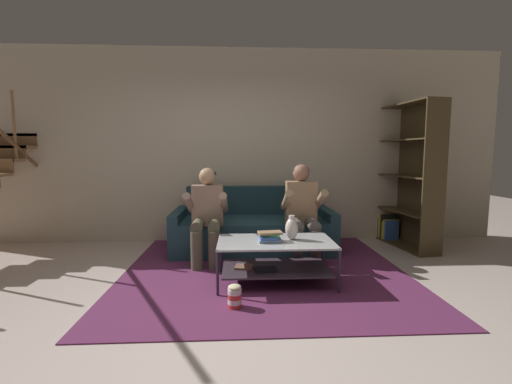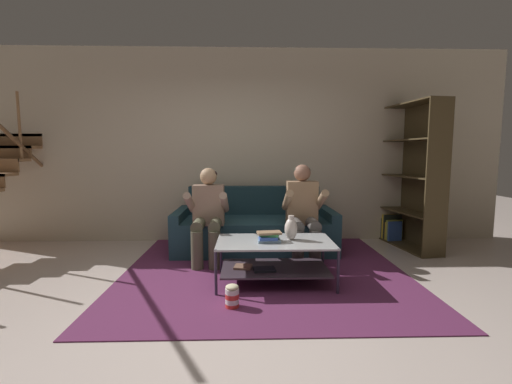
{
  "view_description": "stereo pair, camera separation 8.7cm",
  "coord_description": "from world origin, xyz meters",
  "px_view_note": "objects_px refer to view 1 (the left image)",
  "views": [
    {
      "loc": [
        0.18,
        -2.83,
        1.33
      ],
      "look_at": [
        0.37,
        0.95,
        0.91
      ],
      "focal_mm": 24.0,
      "sensor_mm": 36.0,
      "label": 1
    },
    {
      "loc": [
        0.27,
        -2.83,
        1.33
      ],
      "look_at": [
        0.37,
        0.95,
        0.91
      ],
      "focal_mm": 24.0,
      "sensor_mm": 36.0,
      "label": 2
    }
  ],
  "objects_px": {
    "person_seated_right": "(302,209)",
    "bookshelf": "(408,185)",
    "coffee_table": "(275,255)",
    "couch": "(253,229)",
    "vase": "(292,228)",
    "book_stack": "(270,237)",
    "popcorn_tub": "(235,296)",
    "person_seated_left": "(207,211)"
  },
  "relations": [
    {
      "from": "couch",
      "to": "book_stack",
      "type": "distance_m",
      "value": 1.31
    },
    {
      "from": "person_seated_right",
      "to": "person_seated_left",
      "type": "bearing_deg",
      "value": -179.8
    },
    {
      "from": "person_seated_left",
      "to": "coffee_table",
      "type": "bearing_deg",
      "value": -43.12
    },
    {
      "from": "coffee_table",
      "to": "popcorn_tub",
      "type": "xyz_separation_m",
      "value": [
        -0.41,
        -0.57,
        -0.19
      ]
    },
    {
      "from": "person_seated_left",
      "to": "person_seated_right",
      "type": "relative_size",
      "value": 0.97
    },
    {
      "from": "person_seated_left",
      "to": "coffee_table",
      "type": "distance_m",
      "value": 1.09
    },
    {
      "from": "vase",
      "to": "book_stack",
      "type": "bearing_deg",
      "value": -162.86
    },
    {
      "from": "couch",
      "to": "popcorn_tub",
      "type": "xyz_separation_m",
      "value": [
        -0.24,
        -1.84,
        -0.18
      ]
    },
    {
      "from": "bookshelf",
      "to": "vase",
      "type": "bearing_deg",
      "value": -144.58
    },
    {
      "from": "person_seated_left",
      "to": "person_seated_right",
      "type": "distance_m",
      "value": 1.17
    },
    {
      "from": "person_seated_right",
      "to": "book_stack",
      "type": "height_order",
      "value": "person_seated_right"
    },
    {
      "from": "couch",
      "to": "coffee_table",
      "type": "height_order",
      "value": "couch"
    },
    {
      "from": "popcorn_tub",
      "to": "person_seated_right",
      "type": "bearing_deg",
      "value": 57.28
    },
    {
      "from": "coffee_table",
      "to": "bookshelf",
      "type": "xyz_separation_m",
      "value": [
        2.09,
        1.4,
        0.59
      ]
    },
    {
      "from": "person_seated_left",
      "to": "bookshelf",
      "type": "height_order",
      "value": "bookshelf"
    },
    {
      "from": "couch",
      "to": "person_seated_right",
      "type": "xyz_separation_m",
      "value": [
        0.58,
        -0.56,
        0.37
      ]
    },
    {
      "from": "person_seated_left",
      "to": "book_stack",
      "type": "distance_m",
      "value": 1.02
    },
    {
      "from": "coffee_table",
      "to": "couch",
      "type": "bearing_deg",
      "value": 97.53
    },
    {
      "from": "bookshelf",
      "to": "popcorn_tub",
      "type": "bearing_deg",
      "value": -141.66
    },
    {
      "from": "person_seated_right",
      "to": "bookshelf",
      "type": "xyz_separation_m",
      "value": [
        1.68,
        0.7,
        0.23
      ]
    },
    {
      "from": "couch",
      "to": "popcorn_tub",
      "type": "distance_m",
      "value": 1.86
    },
    {
      "from": "coffee_table",
      "to": "bookshelf",
      "type": "distance_m",
      "value": 2.59
    },
    {
      "from": "person_seated_right",
      "to": "coffee_table",
      "type": "xyz_separation_m",
      "value": [
        -0.42,
        -0.71,
        -0.36
      ]
    },
    {
      "from": "couch",
      "to": "vase",
      "type": "relative_size",
      "value": 8.5
    },
    {
      "from": "person_seated_right",
      "to": "popcorn_tub",
      "type": "bearing_deg",
      "value": -122.72
    },
    {
      "from": "book_stack",
      "to": "popcorn_tub",
      "type": "height_order",
      "value": "book_stack"
    },
    {
      "from": "coffee_table",
      "to": "vase",
      "type": "bearing_deg",
      "value": 13.24
    },
    {
      "from": "book_stack",
      "to": "popcorn_tub",
      "type": "xyz_separation_m",
      "value": [
        -0.35,
        -0.55,
        -0.39
      ]
    },
    {
      "from": "book_stack",
      "to": "bookshelf",
      "type": "height_order",
      "value": "bookshelf"
    },
    {
      "from": "coffee_table",
      "to": "book_stack",
      "type": "height_order",
      "value": "book_stack"
    },
    {
      "from": "person_seated_left",
      "to": "person_seated_right",
      "type": "bearing_deg",
      "value": 0.2
    },
    {
      "from": "coffee_table",
      "to": "popcorn_tub",
      "type": "relative_size",
      "value": 5.61
    },
    {
      "from": "person_seated_left",
      "to": "bookshelf",
      "type": "distance_m",
      "value": 2.94
    },
    {
      "from": "coffee_table",
      "to": "person_seated_right",
      "type": "bearing_deg",
      "value": 59.46
    },
    {
      "from": "couch",
      "to": "vase",
      "type": "xyz_separation_m",
      "value": [
        0.35,
        -1.22,
        0.28
      ]
    },
    {
      "from": "popcorn_tub",
      "to": "couch",
      "type": "bearing_deg",
      "value": 82.57
    },
    {
      "from": "person_seated_right",
      "to": "couch",
      "type": "bearing_deg",
      "value": 136.48
    },
    {
      "from": "coffee_table",
      "to": "popcorn_tub",
      "type": "height_order",
      "value": "coffee_table"
    },
    {
      "from": "person_seated_right",
      "to": "book_stack",
      "type": "bearing_deg",
      "value": -122.53
    },
    {
      "from": "couch",
      "to": "bookshelf",
      "type": "relative_size",
      "value": 1.06
    },
    {
      "from": "book_stack",
      "to": "coffee_table",
      "type": "bearing_deg",
      "value": 29.2
    },
    {
      "from": "vase",
      "to": "couch",
      "type": "bearing_deg",
      "value": 105.9
    }
  ]
}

